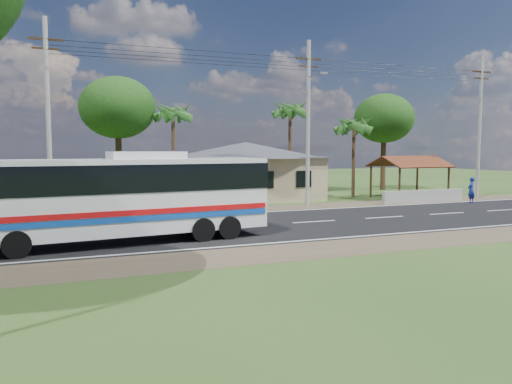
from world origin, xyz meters
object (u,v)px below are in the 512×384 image
at_px(waiting_shed, 409,164).
at_px(person, 471,190).
at_px(coach_bus, 123,191).
at_px(motorcycle, 405,196).

bearing_deg(waiting_shed, person, -67.78).
bearing_deg(waiting_shed, coach_bus, -154.87).
relative_size(coach_bus, motorcycle, 7.06).
height_order(waiting_shed, person, waiting_shed).
bearing_deg(person, waiting_shed, -86.55).
distance_m(waiting_shed, coach_bus, 25.59).
distance_m(motorcycle, person, 4.58).
relative_size(coach_bus, person, 6.57).
height_order(waiting_shed, motorcycle, waiting_shed).
height_order(waiting_shed, coach_bus, coach_bus).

